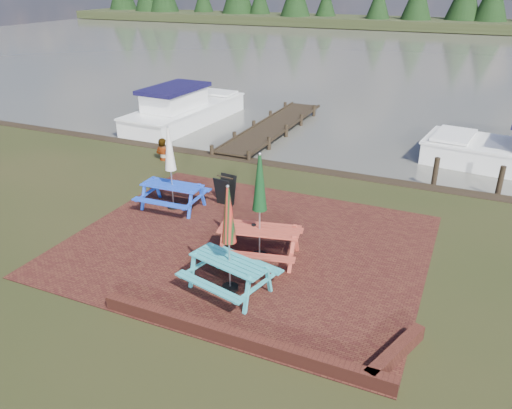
{
  "coord_description": "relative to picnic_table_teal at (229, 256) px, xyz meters",
  "views": [
    {
      "loc": [
        4.88,
        -9.31,
        6.39
      ],
      "look_at": [
        0.09,
        1.43,
        1.0
      ],
      "focal_mm": 35.0,
      "sensor_mm": 36.0,
      "label": 1
    }
  ],
  "objects": [
    {
      "name": "paving",
      "position": [
        -0.54,
        2.0,
        -0.87
      ],
      "size": [
        9.0,
        7.5,
        0.02
      ],
      "primitive_type": "cube",
      "color": "#3B1612",
      "rests_on": "ground"
    },
    {
      "name": "picnic_table_blue",
      "position": [
        -3.52,
        3.17,
        0.01
      ],
      "size": [
        1.88,
        1.69,
        2.53
      ],
      "rotation": [
        0.0,
        0.0,
        0.04
      ],
      "color": "blue",
      "rests_on": "ground"
    },
    {
      "name": "far_treeline",
      "position": [
        -0.54,
        67.0,
        2.4
      ],
      "size": [
        120.0,
        10.0,
        8.1
      ],
      "color": "black",
      "rests_on": "ground"
    },
    {
      "name": "jetty",
      "position": [
        -4.04,
        12.28,
        -0.76
      ],
      "size": [
        1.76,
        9.08,
        1.0
      ],
      "color": "black",
      "rests_on": "ground"
    },
    {
      "name": "person",
      "position": [
        -6.24,
        6.73,
        -0.03
      ],
      "size": [
        0.62,
        0.41,
        1.7
      ],
      "primitive_type": "imported",
      "rotation": [
        0.0,
        0.0,
        3.14
      ],
      "color": "gray",
      "rests_on": "ground"
    },
    {
      "name": "water",
      "position": [
        -0.54,
        38.0,
        -0.88
      ],
      "size": [
        120.0,
        60.0,
        0.02
      ],
      "primitive_type": "cube",
      "color": "#434039",
      "rests_on": "ground"
    },
    {
      "name": "brick_wall",
      "position": [
        1.6,
        -1.41,
        -0.73
      ],
      "size": [
        6.21,
        1.79,
        0.3
      ],
      "color": "#4C1E16",
      "rests_on": "ground"
    },
    {
      "name": "chalkboard",
      "position": [
        -2.21,
        4.06,
        -0.41
      ],
      "size": [
        0.58,
        0.59,
        0.91
      ],
      "rotation": [
        0.0,
        0.0,
        -0.12
      ],
      "color": "black",
      "rests_on": "ground"
    },
    {
      "name": "ground",
      "position": [
        -0.54,
        1.0,
        -0.88
      ],
      "size": [
        120.0,
        120.0,
        0.0
      ],
      "primitive_type": "plane",
      "color": "black",
      "rests_on": "ground"
    },
    {
      "name": "picnic_table_red",
      "position": [
        0.04,
        1.53,
        0.08
      ],
      "size": [
        2.28,
        2.12,
        2.73
      ],
      "rotation": [
        0.0,
        0.0,
        0.21
      ],
      "color": "#B33E2D",
      "rests_on": "ground"
    },
    {
      "name": "boat_jetty",
      "position": [
        -8.61,
        12.1,
        -0.44
      ],
      "size": [
        2.93,
        7.46,
        2.13
      ],
      "rotation": [
        0.0,
        0.0,
        -0.06
      ],
      "color": "white",
      "rests_on": "ground"
    },
    {
      "name": "picnic_table_teal",
      "position": [
        0.0,
        0.0,
        0.0
      ],
      "size": [
        2.14,
        1.99,
        2.51
      ],
      "rotation": [
        0.0,
        0.0,
        -0.24
      ],
      "color": "teal",
      "rests_on": "ground"
    }
  ]
}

